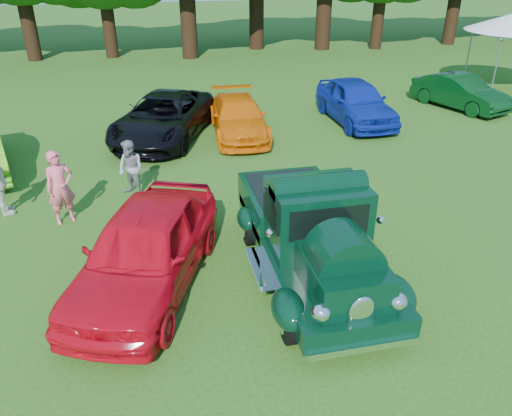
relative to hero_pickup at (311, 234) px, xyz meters
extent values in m
plane|color=#254E12|center=(-0.72, -0.14, -0.89)|extent=(120.00, 120.00, 0.00)
cylinder|color=black|center=(-0.92, -1.76, -0.48)|extent=(0.24, 0.82, 0.82)
cylinder|color=black|center=(0.92, -1.76, -0.48)|extent=(0.24, 0.82, 0.82)
cylinder|color=black|center=(-0.92, 1.40, -0.48)|extent=(0.24, 0.82, 0.82)
cylinder|color=black|center=(0.92, 1.40, -0.48)|extent=(0.24, 0.82, 0.82)
cube|color=black|center=(0.00, -0.10, -0.32)|extent=(1.91, 4.99, 0.38)
cube|color=black|center=(0.00, -1.60, 0.13)|extent=(1.22, 1.61, 0.69)
cube|color=black|center=(0.00, -0.24, 0.50)|extent=(1.73, 1.28, 1.33)
cube|color=black|center=(0.00, -0.85, 0.74)|extent=(1.44, 0.07, 0.58)
cube|color=black|center=(0.00, 1.42, -0.01)|extent=(1.91, 2.27, 0.64)
cube|color=black|center=(0.00, 1.42, 0.30)|extent=(1.64, 2.00, 0.06)
ellipsoid|color=black|center=(-0.95, -1.76, -0.27)|extent=(0.55, 0.95, 0.55)
ellipsoid|color=black|center=(0.95, -1.76, -0.27)|extent=(0.55, 0.95, 0.55)
ellipsoid|color=black|center=(-0.99, 1.40, -0.28)|extent=(0.42, 0.80, 0.47)
ellipsoid|color=black|center=(0.99, 1.40, -0.28)|extent=(0.42, 0.80, 0.47)
ellipsoid|color=white|center=(0.00, -2.43, -0.01)|extent=(0.45, 0.14, 0.66)
sphere|color=white|center=(-0.62, -2.35, 0.06)|extent=(0.31, 0.31, 0.31)
sphere|color=white|center=(0.62, -2.35, 0.06)|extent=(0.31, 0.31, 0.31)
cube|color=white|center=(0.00, -2.60, -0.52)|extent=(1.80, 0.12, 0.12)
cube|color=white|center=(0.00, 2.56, -0.45)|extent=(1.80, 0.12, 0.12)
imported|color=red|center=(-3.15, 0.31, -0.09)|extent=(3.56, 5.12, 1.62)
imported|color=black|center=(-2.34, 8.85, -0.15)|extent=(4.29, 5.86, 1.48)
imported|color=#DB6107|center=(0.21, 8.61, -0.26)|extent=(2.07, 4.50, 1.28)
imported|color=#0D2093|center=(4.76, 9.15, -0.11)|extent=(1.89, 4.61, 1.57)
imported|color=black|center=(9.62, 9.92, -0.23)|extent=(2.67, 4.25, 1.32)
imported|color=#E35D6C|center=(-5.01, 3.33, 0.00)|extent=(0.77, 0.66, 1.78)
imported|color=gray|center=(-3.42, 4.45, -0.14)|extent=(0.92, 0.92, 1.51)
cylinder|color=slate|center=(11.86, 10.97, 0.36)|extent=(0.06, 0.06, 2.51)
cylinder|color=slate|center=(12.37, 13.74, 0.36)|extent=(0.06, 0.06, 2.51)
cylinder|color=black|center=(-8.97, 24.28, 1.16)|extent=(0.82, 0.82, 4.11)
cylinder|color=black|center=(-4.55, 24.25, 0.96)|extent=(0.74, 0.74, 3.72)
cylinder|color=black|center=(0.02, 23.02, 1.43)|extent=(0.93, 0.93, 4.66)
cylinder|color=black|center=(4.59, 25.23, 1.43)|extent=(0.93, 0.93, 4.66)
cylinder|color=black|center=(8.71, 24.09, 1.52)|extent=(0.97, 0.97, 4.83)
cylinder|color=black|center=(12.21, 23.54, 1.00)|extent=(0.76, 0.76, 3.79)
cylinder|color=black|center=(17.82, 24.02, 1.19)|extent=(0.83, 0.83, 4.17)
camera|label=1|loc=(-2.87, -7.90, 4.91)|focal=35.00mm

